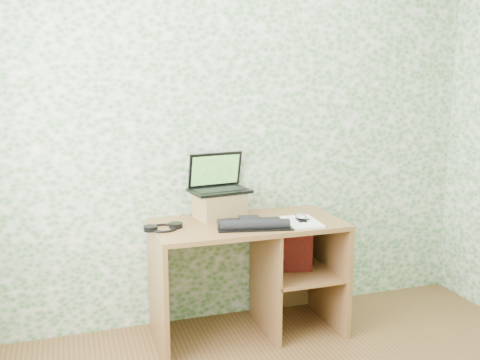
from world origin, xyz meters
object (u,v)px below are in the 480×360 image
object	(u,v)px
riser	(220,205)
notepad	(301,222)
laptop	(218,182)
keyboard	(252,224)
desk	(258,260)

from	to	relation	value
riser	notepad	size ratio (longest dim) A/B	0.99
riser	laptop	bearing A→B (deg)	90.00
laptop	riser	bearing A→B (deg)	-98.77
laptop	keyboard	xyz separation A→B (m)	(0.13, -0.31, -0.21)
desk	laptop	world-z (taller)	laptop
desk	laptop	bearing A→B (deg)	145.10
desk	notepad	bearing A→B (deg)	-32.96
laptop	desk	bearing A→B (deg)	-43.67
riser	laptop	xyz separation A→B (m)	(0.00, 0.04, 0.15)
notepad	desk	bearing A→B (deg)	151.17
riser	keyboard	world-z (taller)	riser
notepad	keyboard	bearing A→B (deg)	-176.48
desk	keyboard	world-z (taller)	keyboard
desk	riser	xyz separation A→B (m)	(-0.22, 0.12, 0.36)
notepad	riser	bearing A→B (deg)	153.76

